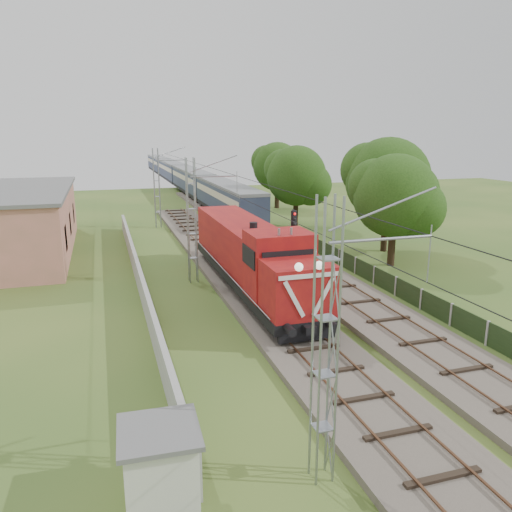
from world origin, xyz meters
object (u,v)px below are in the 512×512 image
object	(u,v)px
coach_rake	(181,174)
signal_post	(293,233)
locomotive	(251,255)
relay_hut	(160,465)

from	to	relation	value
coach_rake	signal_post	world-z (taller)	signal_post
locomotive	coach_rake	size ratio (longest dim) A/B	0.20
signal_post	relay_hut	xyz separation A→B (m)	(-10.57, -17.65, -2.18)
locomotive	relay_hut	world-z (taller)	locomotive
signal_post	relay_hut	bearing A→B (deg)	-120.91
relay_hut	signal_post	bearing A→B (deg)	59.09
locomotive	signal_post	world-z (taller)	locomotive
coach_rake	signal_post	xyz separation A→B (m)	(-1.83, -58.23, 0.80)
locomotive	coach_rake	xyz separation A→B (m)	(5.00, 59.39, 0.13)
locomotive	relay_hut	distance (m)	18.12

